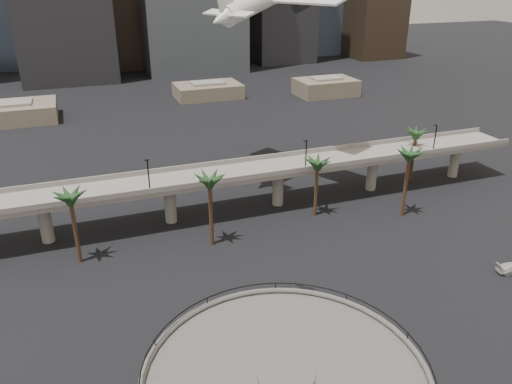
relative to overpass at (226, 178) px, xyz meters
name	(u,v)px	position (x,y,z in m)	size (l,w,h in m)	color
overpass	(226,178)	(0.00, 0.00, 0.00)	(130.00, 9.30, 14.70)	slate
palm_trees	(298,166)	(11.58, -7.82, 3.96)	(76.40, 18.40, 14.00)	#4B3120
low_buildings	(172,98)	(6.89, 87.30, -4.48)	(135.00, 27.50, 6.80)	brown
car_a	(240,343)	(-9.81, -37.64, -6.58)	(1.80, 4.47, 1.52)	#BE3F1B
car_b	(300,292)	(2.05, -30.25, -6.57)	(1.62, 4.66, 1.54)	#212327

